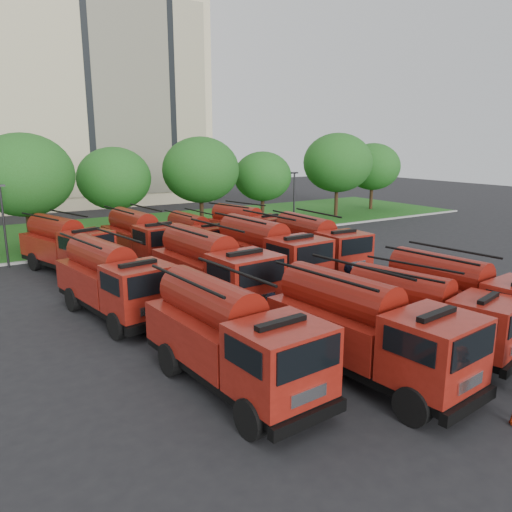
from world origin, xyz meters
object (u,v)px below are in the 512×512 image
at_px(firefighter_2, 449,328).
at_px(firefighter_4, 272,327).
at_px(fire_truck_3, 462,296).
at_px(fire_truck_10, 196,236).
at_px(fire_truck_1, 366,330).
at_px(fire_truck_6, 267,253).
at_px(fire_truck_9, 141,238).
at_px(fire_truck_0, 231,337).
at_px(fire_truck_2, 425,313).
at_px(fire_truck_11, 247,228).
at_px(fire_truck_4, 113,280).
at_px(fire_truck_5, 213,269).
at_px(firefighter_3, 466,325).
at_px(fire_truck_7, 316,245).
at_px(fire_truck_8, 66,245).
at_px(firefighter_5, 347,294).

xyz_separation_m(firefighter_2, firefighter_4, (-6.21, 4.14, 0.00)).
distance_m(fire_truck_3, fire_truck_10, 18.25).
distance_m(fire_truck_1, fire_truck_6, 11.27).
bearing_deg(fire_truck_6, firefighter_2, -76.68).
relative_size(fire_truck_1, fire_truck_6, 0.96).
bearing_deg(fire_truck_9, fire_truck_3, -74.85).
distance_m(fire_truck_0, fire_truck_10, 18.28).
relative_size(fire_truck_2, fire_truck_11, 0.96).
bearing_deg(fire_truck_0, fire_truck_4, 93.10).
bearing_deg(fire_truck_11, fire_truck_0, -136.39).
bearing_deg(fire_truck_0, firefighter_4, 37.44).
xyz_separation_m(fire_truck_3, fire_truck_10, (-3.04, 17.99, -0.13)).
distance_m(fire_truck_2, firefighter_2, 3.31).
bearing_deg(fire_truck_1, fire_truck_4, 110.27).
bearing_deg(fire_truck_11, firefighter_2, -106.92).
height_order(fire_truck_3, firefighter_4, fire_truck_3).
bearing_deg(fire_truck_10, fire_truck_5, -114.66).
relative_size(fire_truck_0, firefighter_3, 3.84).
bearing_deg(fire_truck_7, fire_truck_9, 139.10).
xyz_separation_m(fire_truck_8, fire_truck_9, (4.43, -0.62, 0.05)).
relative_size(fire_truck_0, firefighter_4, 5.00).
height_order(fire_truck_6, fire_truck_7, fire_truck_6).
height_order(fire_truck_7, firefighter_5, fire_truck_7).
height_order(fire_truck_2, firefighter_5, fire_truck_2).
relative_size(fire_truck_4, fire_truck_8, 1.00).
height_order(fire_truck_6, firefighter_3, fire_truck_6).
height_order(fire_truck_7, fire_truck_8, fire_truck_7).
height_order(fire_truck_11, firefighter_4, fire_truck_11).
height_order(fire_truck_10, firefighter_3, fire_truck_10).
relative_size(fire_truck_4, fire_truck_11, 1.07).
bearing_deg(fire_truck_3, fire_truck_0, 167.77).
bearing_deg(fire_truck_1, firefighter_2, 5.72).
bearing_deg(fire_truck_6, fire_truck_3, -78.34).
relative_size(fire_truck_1, fire_truck_11, 1.07).
bearing_deg(firefighter_4, firefighter_5, -109.68).
bearing_deg(fire_truck_11, fire_truck_10, 173.94).
distance_m(fire_truck_2, fire_truck_6, 10.38).
distance_m(fire_truck_3, fire_truck_5, 10.87).
xyz_separation_m(firefighter_3, firefighter_5, (-1.26, 6.02, 0.00)).
bearing_deg(fire_truck_2, firefighter_2, 3.98).
xyz_separation_m(fire_truck_1, fire_truck_4, (-5.09, 10.41, -0.02)).
bearing_deg(firefighter_4, firefighter_2, -159.88).
bearing_deg(firefighter_4, fire_truck_11, -64.15).
xyz_separation_m(fire_truck_6, fire_truck_11, (4.00, 8.52, -0.23)).
height_order(fire_truck_9, firefighter_3, fire_truck_9).
distance_m(fire_truck_5, firefighter_2, 10.71).
relative_size(fire_truck_1, fire_truck_8, 1.01).
distance_m(fire_truck_1, fire_truck_2, 3.41).
distance_m(fire_truck_0, fire_truck_4, 8.63).
xyz_separation_m(fire_truck_7, firefighter_3, (-0.17, -10.27, -1.66)).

